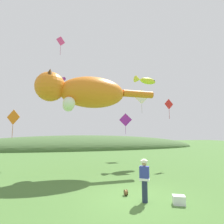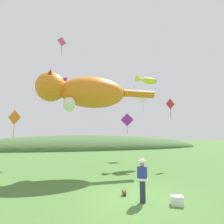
% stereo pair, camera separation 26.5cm
% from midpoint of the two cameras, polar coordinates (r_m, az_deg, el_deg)
% --- Properties ---
extents(ground_plane, '(120.00, 120.00, 0.00)m').
position_cam_midpoint_polar(ground_plane, '(8.73, 7.67, -26.30)').
color(ground_plane, '#477033').
extents(distant_hill_ridge, '(49.62, 14.02, 5.08)m').
position_cam_midpoint_polar(distant_hill_ridge, '(36.21, -8.76, -11.55)').
color(distant_hill_ridge, '#426033').
rests_on(distant_hill_ridge, ground).
extents(festival_attendant, '(0.49, 0.45, 1.77)m').
position_cam_midpoint_polar(festival_attendant, '(8.11, 10.88, -20.70)').
color(festival_attendant, '#232D47').
rests_on(festival_attendant, ground).
extents(kite_spool, '(0.13, 0.27, 0.27)m').
position_cam_midpoint_polar(kite_spool, '(9.04, 4.91, -24.74)').
color(kite_spool, olive).
rests_on(kite_spool, ground).
extents(picnic_cooler, '(0.58, 0.51, 0.36)m').
position_cam_midpoint_polar(picnic_cooler, '(8.42, 21.41, -25.33)').
color(picnic_cooler, white).
rests_on(picnic_cooler, ground).
extents(kite_giant_cat, '(9.43, 2.79, 2.86)m').
position_cam_midpoint_polar(kite_giant_cat, '(13.74, -8.54, 6.38)').
color(kite_giant_cat, orange).
extents(kite_fish_windsock, '(2.75, 1.27, 0.82)m').
position_cam_midpoint_polar(kite_fish_windsock, '(19.69, 11.78, 10.10)').
color(kite_fish_windsock, yellow).
extents(kite_tube_streamer, '(1.64, 1.77, 0.44)m').
position_cam_midpoint_polar(kite_tube_streamer, '(20.71, -16.30, 9.81)').
color(kite_tube_streamer, '#8C268C').
extents(kite_diamond_red, '(1.01, 0.14, 1.91)m').
position_cam_midpoint_polar(kite_diamond_red, '(17.44, 18.91, 2.43)').
color(kite_diamond_red, red).
extents(kite_diamond_violet, '(1.33, 0.76, 2.42)m').
position_cam_midpoint_polar(kite_diamond_violet, '(20.43, 5.32, -2.58)').
color(kite_diamond_violet, purple).
extents(kite_diamond_white, '(1.35, 0.58, 2.36)m').
position_cam_midpoint_polar(kite_diamond_white, '(17.25, 10.44, 4.95)').
color(kite_diamond_white, white).
extents(kite_diamond_orange, '(0.94, 0.50, 1.95)m').
position_cam_midpoint_polar(kite_diamond_orange, '(13.78, -28.75, -1.62)').
color(kite_diamond_orange, orange).
extents(kite_diamond_pink, '(0.80, 0.54, 1.85)m').
position_cam_midpoint_polar(kite_diamond_pink, '(18.50, -15.64, 21.18)').
color(kite_diamond_pink, '#E53F8C').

